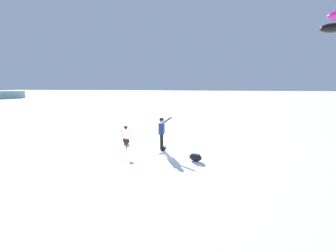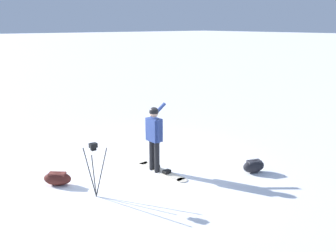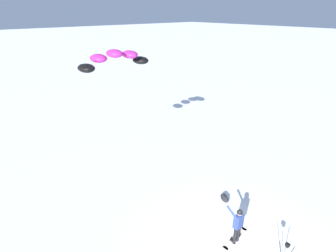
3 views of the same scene
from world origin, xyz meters
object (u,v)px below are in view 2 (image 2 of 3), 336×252
gear_bag_large (254,166)px  camera_tripod (94,159)px  snowboarder (154,132)px  snowboard (161,170)px  gear_bag_small (58,178)px

gear_bag_large → camera_tripod: camera_tripod is taller
snowboarder → camera_tripod: (0.33, -1.91, -0.15)m
snowboard → gear_bag_large: gear_bag_large is taller
snowboarder → gear_bag_small: bearing=-108.5°
camera_tripod → gear_bag_small: camera_tripod is taller
snowboarder → gear_bag_small: snowboarder is taller
camera_tripod → gear_bag_small: size_ratio=1.84×
camera_tripod → gear_bag_large: bearing=70.2°
snowboarder → snowboard: 1.06m
snowboarder → snowboard: size_ratio=0.96×
snowboarder → gear_bag_small: size_ratio=2.55×
snowboard → gear_bag_small: (-0.93, -2.46, 0.15)m
snowboard → camera_tripod: (0.19, -2.02, 0.89)m
snowboarder → gear_bag_large: 2.76m
gear_bag_large → gear_bag_small: size_ratio=0.97×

